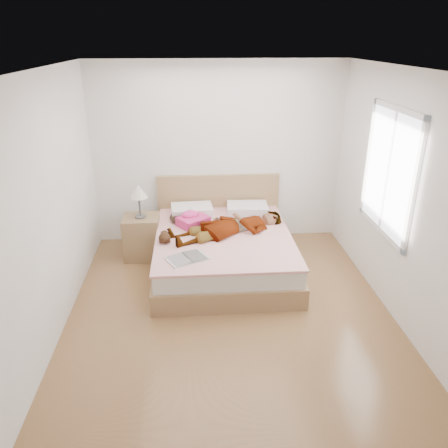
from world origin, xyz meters
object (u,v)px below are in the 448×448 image
towel (193,220)px  nightstand (142,234)px  coffee_mug (201,237)px  plush_toy (165,237)px  phone (191,209)px  woman (230,223)px  magazine (187,258)px  bed (223,248)px

towel → nightstand: 0.76m
coffee_mug → plush_toy: bearing=-178.7°
phone → plush_toy: size_ratio=0.37×
woman → phone: woman is taller
magazine → towel: bearing=85.7°
magazine → plush_toy: plush_toy is taller
coffee_mug → woman: bearing=34.9°
bed → woman: bearing=11.0°
towel → plush_toy: 0.62m
bed → magazine: bed is taller
woman → coffee_mug: bearing=-77.5°
coffee_mug → phone: bearing=100.3°
woman → plush_toy: size_ratio=6.91×
towel → woman: bearing=-25.5°
towel → coffee_mug: bearing=-78.2°
bed → coffee_mug: (-0.29, -0.25, 0.28)m
woman → towel: 0.54m
phone → towel: bearing=-106.5°
bed → coffee_mug: size_ratio=18.47×
phone → magazine: (-0.06, -1.15, -0.16)m
nightstand → phone: bearing=3.6°
woman → nightstand: 1.27m
magazine → nightstand: bearing=119.9°
bed → nightstand: nightstand is taller
coffee_mug → magazine: bearing=-110.1°
towel → coffee_mug: towel is taller
woman → nightstand: bearing=-129.1°
magazine → nightstand: (-0.64, 1.10, -0.17)m
magazine → woman: bearing=53.3°
woman → coffee_mug: (-0.38, -0.26, -0.07)m
phone → magazine: phone is taller
towel → phone: bearing=95.9°
woman → plush_toy: 0.88m
nightstand → plush_toy: bearing=-60.5°
phone → bed: (0.41, -0.42, -0.40)m
magazine → plush_toy: size_ratio=2.27×
towel → bed: bearing=-32.1°
bed → coffee_mug: bearing=-139.6°
phone → coffee_mug: (0.12, -0.66, -0.12)m
towel → plush_toy: bearing=-124.9°
towel → magazine: bearing=-94.3°
bed → towel: bearing=147.9°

